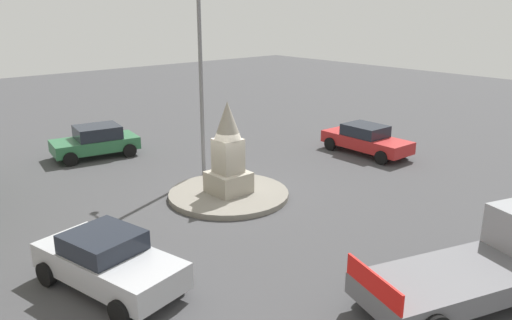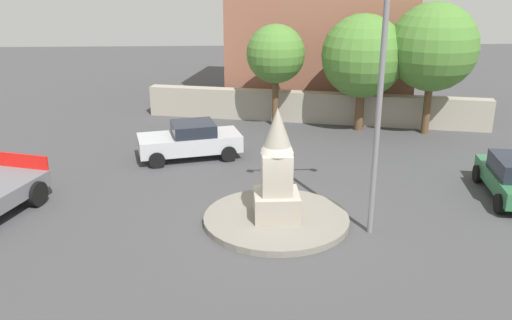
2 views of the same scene
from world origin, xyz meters
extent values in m
plane|color=#424244|center=(0.00, 0.00, 0.00)|extent=(80.00, 80.00, 0.00)
cylinder|color=gray|center=(0.00, 0.00, 0.10)|extent=(4.51, 4.51, 0.20)
cube|color=#9E9687|center=(0.00, 0.00, 0.59)|extent=(1.37, 1.37, 0.78)
cube|color=#9E9687|center=(0.00, 0.00, 1.62)|extent=(0.90, 0.90, 1.28)
cone|color=#9E9687|center=(0.00, 0.00, 2.96)|extent=(1.00, 1.00, 1.39)
cylinder|color=slate|center=(2.74, -0.81, 4.07)|extent=(0.16, 0.16, 8.13)
cylinder|color=black|center=(7.66, 3.01, 0.32)|extent=(0.32, 0.67, 0.64)
cylinder|color=black|center=(7.21, 0.33, 0.32)|extent=(0.32, 0.67, 0.64)
cube|color=#B7BABF|center=(-3.08, 6.23, 0.66)|extent=(4.42, 2.63, 0.67)
cube|color=#1E232D|center=(-2.91, 6.26, 1.24)|extent=(2.01, 1.95, 0.50)
cylinder|color=black|center=(-4.29, 5.05, 0.32)|extent=(0.67, 0.36, 0.64)
cylinder|color=black|center=(-4.69, 6.76, 0.32)|extent=(0.67, 0.36, 0.64)
cylinder|color=black|center=(-1.47, 5.69, 0.32)|extent=(0.67, 0.36, 0.64)
cylinder|color=black|center=(-1.86, 7.40, 0.32)|extent=(0.67, 0.36, 0.64)
cube|color=red|center=(-8.52, 2.68, 1.20)|extent=(1.87, 0.65, 0.50)
cylinder|color=black|center=(-7.80, 1.60, 0.42)|extent=(0.52, 0.89, 0.84)
cube|color=#9E9687|center=(2.79, 11.50, 0.76)|extent=(16.83, 4.73, 1.53)
cube|color=#935B47|center=(3.95, 16.25, 5.48)|extent=(11.29, 8.93, 10.96)
cylinder|color=brown|center=(7.81, 9.25, 1.33)|extent=(0.35, 0.35, 2.66)
sphere|color=#4C7F33|center=(7.81, 9.25, 4.06)|extent=(4.00, 4.00, 4.00)
cylinder|color=brown|center=(0.82, 10.95, 1.28)|extent=(0.30, 0.30, 2.56)
sphere|color=#4C7F33|center=(0.82, 10.95, 3.55)|extent=(2.81, 2.81, 2.81)
cylinder|color=brown|center=(4.81, 9.98, 1.10)|extent=(0.41, 0.41, 2.21)
sphere|color=#4C7F33|center=(4.81, 9.98, 3.56)|extent=(3.87, 3.87, 3.87)
camera|label=1|loc=(-14.09, 10.89, 6.93)|focal=35.37mm
camera|label=2|loc=(-1.34, -15.46, 7.53)|focal=38.66mm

